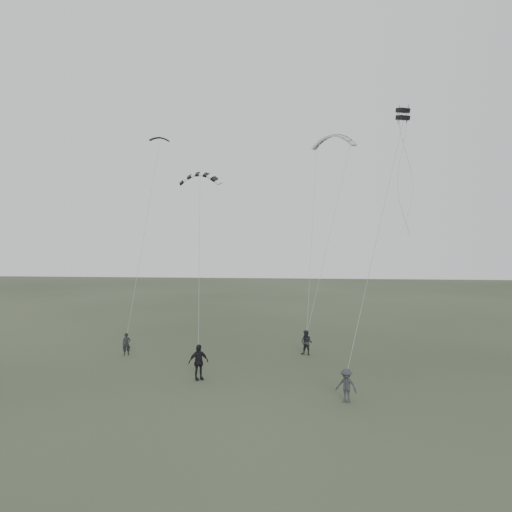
# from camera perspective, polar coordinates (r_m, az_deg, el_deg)

# --- Properties ---
(ground) EXTENTS (140.00, 140.00, 0.00)m
(ground) POSITION_cam_1_polar(r_m,az_deg,el_deg) (28.40, -2.87, -13.82)
(ground) COLOR #2C3724
(ground) RESTS_ON ground
(flyer_left) EXTENTS (0.62, 0.50, 1.48)m
(flyer_left) POSITION_cam_1_polar(r_m,az_deg,el_deg) (34.66, -14.58, -9.72)
(flyer_left) COLOR black
(flyer_left) RESTS_ON ground
(flyer_right) EXTENTS (0.99, 0.90, 1.65)m
(flyer_right) POSITION_cam_1_polar(r_m,az_deg,el_deg) (33.78, 5.79, -9.83)
(flyer_right) COLOR black
(flyer_right) RESTS_ON ground
(flyer_center) EXTENTS (1.21, 1.02, 1.94)m
(flyer_center) POSITION_cam_1_polar(r_m,az_deg,el_deg) (28.12, -6.60, -11.95)
(flyer_center) COLOR black
(flyer_center) RESTS_ON ground
(flyer_far) EXTENTS (1.19, 0.98, 1.60)m
(flyer_far) POSITION_cam_1_polar(r_m,az_deg,el_deg) (24.70, 10.28, -14.36)
(flyer_far) COLOR #2D2D32
(flyer_far) RESTS_ON ground
(kite_dark_small) EXTENTS (1.60, 1.11, 0.60)m
(kite_dark_small) POSITION_cam_1_polar(r_m,az_deg,el_deg) (39.34, -10.97, 13.12)
(kite_dark_small) COLOR black
(kite_dark_small) RESTS_ON flyer_left
(kite_pale_large) EXTENTS (3.76, 2.51, 1.65)m
(kite_pale_large) POSITION_cam_1_polar(r_m,az_deg,el_deg) (41.91, 8.81, 13.43)
(kite_pale_large) COLOR #ACAEB2
(kite_pale_large) RESTS_ON flyer_right
(kite_striped) EXTENTS (2.80, 1.09, 1.29)m
(kite_striped) POSITION_cam_1_polar(r_m,az_deg,el_deg) (33.96, -6.43, 9.29)
(kite_striped) COLOR black
(kite_striped) RESTS_ON flyer_center
(kite_box) EXTENTS (0.89, 0.94, 0.81)m
(kite_box) POSITION_cam_1_polar(r_m,az_deg,el_deg) (32.69, 16.44, 15.29)
(kite_box) COLOR black
(kite_box) RESTS_ON flyer_far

